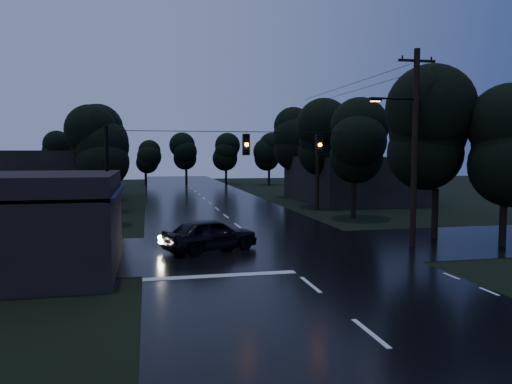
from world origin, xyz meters
name	(u,v)px	position (x,y,z in m)	size (l,w,h in m)	color
ground	(370,334)	(0.00, 0.00, 0.00)	(160.00, 160.00, 0.00)	black
main_road	(217,209)	(0.00, 30.00, 0.00)	(12.00, 120.00, 0.02)	black
cross_street	(266,249)	(0.00, 12.00, 0.00)	(60.00, 9.00, 0.02)	black
building_far_right	(352,179)	(14.00, 34.00, 2.20)	(10.00, 14.00, 4.40)	black
building_far_left	(62,176)	(-14.00, 40.00, 2.50)	(10.00, 16.00, 5.00)	black
utility_pole_main	(413,144)	(7.41, 11.00, 5.26)	(3.50, 0.30, 10.00)	black
utility_pole_far	(318,164)	(8.30, 28.00, 3.88)	(2.00, 0.30, 7.50)	black
anchor_pole_left	(108,194)	(-7.50, 11.00, 3.00)	(0.18, 0.18, 6.00)	black
span_signals	(282,144)	(0.56, 10.99, 5.24)	(15.00, 0.37, 1.12)	black
tree_corner_near	(437,131)	(10.00, 13.00, 5.99)	(4.48, 4.48, 9.44)	black
tree_corner_far	(506,144)	(12.00, 10.00, 5.24)	(3.92, 3.92, 8.26)	black
tree_left_a	(96,146)	(-9.00, 22.00, 5.24)	(3.92, 3.92, 8.26)	black
tree_left_b	(98,143)	(-9.60, 30.00, 5.62)	(4.20, 4.20, 8.85)	black
tree_left_c	(101,141)	(-10.20, 40.00, 5.99)	(4.48, 4.48, 9.44)	black
tree_right_a	(354,142)	(9.00, 22.00, 5.62)	(4.20, 4.20, 8.85)	black
tree_right_b	(324,139)	(9.60, 30.00, 5.99)	(4.48, 4.48, 9.44)	black
tree_right_c	(298,138)	(10.20, 40.00, 6.37)	(4.76, 4.76, 10.03)	black
car	(210,234)	(-2.77, 12.17, 0.81)	(1.92, 4.78, 1.63)	black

